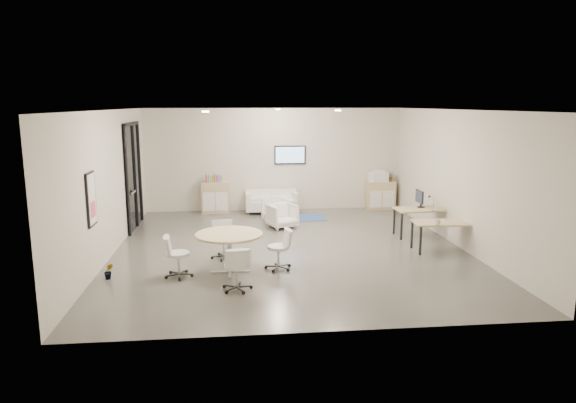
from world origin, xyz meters
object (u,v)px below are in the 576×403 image
(armchair_right, at_px, (282,215))
(desk_rear, at_px, (423,211))
(sideboard_left, at_px, (215,197))
(armchair_left, at_px, (279,209))
(sideboard_right, at_px, (380,195))
(round_table, at_px, (229,237))
(loveseat, at_px, (271,202))
(desk_front, at_px, (442,225))

(armchair_right, bearing_deg, desk_rear, -41.74)
(armchair_right, relative_size, desk_rear, 0.50)
(sideboard_left, distance_m, armchair_left, 2.39)
(sideboard_right, bearing_deg, round_table, -129.11)
(armchair_right, relative_size, round_table, 0.54)
(sideboard_left, xyz_separation_m, armchair_left, (1.83, -1.53, -0.10))
(sideboard_right, bearing_deg, loveseat, -177.42)
(desk_front, xyz_separation_m, round_table, (-4.84, -1.06, 0.12))
(armchair_right, bearing_deg, sideboard_right, 11.72)
(sideboard_left, xyz_separation_m, sideboard_right, (5.25, 0.00, -0.03))
(sideboard_left, relative_size, round_table, 0.72)
(desk_front, distance_m, round_table, 4.95)
(desk_front, bearing_deg, desk_rear, 92.15)
(loveseat, relative_size, round_table, 1.19)
(sideboard_left, height_order, desk_front, sideboard_left)
(sideboard_right, bearing_deg, sideboard_left, -179.95)
(armchair_left, bearing_deg, round_table, -46.11)
(sideboard_left, bearing_deg, desk_front, -42.21)
(armchair_left, height_order, round_table, round_table)
(sideboard_left, distance_m, armchair_right, 2.89)
(armchair_left, relative_size, round_table, 0.56)
(armchair_right, bearing_deg, sideboard_left, 109.09)
(sideboard_right, xyz_separation_m, desk_front, (0.06, -4.82, 0.17))
(sideboard_right, relative_size, armchair_right, 1.24)
(sideboard_left, bearing_deg, round_table, -85.40)
(armchair_right, xyz_separation_m, desk_rear, (3.47, -1.29, 0.29))
(sideboard_right, xyz_separation_m, desk_rear, (0.09, -3.49, 0.20))
(loveseat, xyz_separation_m, armchair_right, (0.15, -2.04, 0.04))
(sideboard_left, height_order, sideboard_right, sideboard_left)
(sideboard_right, distance_m, desk_front, 4.82)
(loveseat, relative_size, desk_rear, 1.10)
(sideboard_left, distance_m, desk_rear, 6.38)
(sideboard_left, bearing_deg, sideboard_right, 0.05)
(desk_front, bearing_deg, armchair_right, 146.30)
(loveseat, distance_m, armchair_left, 1.38)
(desk_front, bearing_deg, sideboard_right, 94.31)
(desk_front, height_order, round_table, round_table)
(sideboard_right, bearing_deg, armchair_left, -155.85)
(desk_rear, bearing_deg, desk_front, -96.23)
(armchair_right, bearing_deg, loveseat, 72.83)
(desk_rear, bearing_deg, loveseat, 132.63)
(desk_rear, xyz_separation_m, desk_front, (-0.03, -1.33, -0.04))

